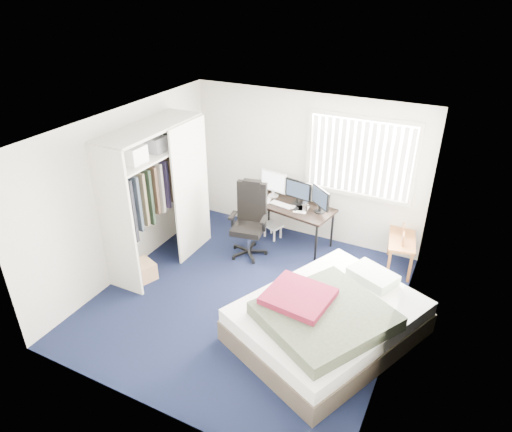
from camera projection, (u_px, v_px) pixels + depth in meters
The scene contains 10 objects.
ground at pixel (248, 299), 6.52m from camera, with size 4.20×4.20×0.00m, color black.
room_shell at pixel (247, 205), 5.81m from camera, with size 4.20×4.20×4.20m.
window_assembly at pixel (360, 158), 7.01m from camera, with size 1.72×0.09×1.32m.
closet at pixel (156, 184), 6.75m from camera, with size 0.64×1.84×2.22m.
desk at pixel (293, 203), 7.58m from camera, with size 1.50×0.89×1.15m.
office_chair at pixel (250, 227), 7.40m from camera, with size 0.67×0.67×1.23m.
footstool at pixel (273, 227), 7.94m from camera, with size 0.37×0.33×0.25m.
nightstand at pixel (402, 242), 6.99m from camera, with size 0.52×0.83×0.71m.
bed at pixel (327, 319), 5.69m from camera, with size 2.44×2.72×0.73m.
pine_box at pixel (144, 270), 6.92m from camera, with size 0.36×0.27×0.27m, color tan.
Camera 1 is at (2.43, -4.58, 4.13)m, focal length 32.00 mm.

